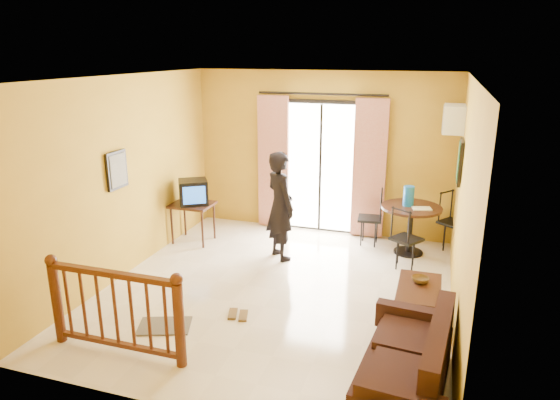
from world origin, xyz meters
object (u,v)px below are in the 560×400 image
(coffee_table, at_px, (418,297))
(standing_person, at_px, (280,206))
(dining_table, at_px, (411,216))
(sofa, at_px, (410,366))
(television, at_px, (193,192))

(coffee_table, relative_size, standing_person, 0.54)
(dining_table, bearing_deg, sofa, -85.96)
(dining_table, xyz_separation_m, sofa, (0.25, -3.48, -0.34))
(television, distance_m, sofa, 4.75)
(dining_table, bearing_deg, television, -170.35)
(sofa, bearing_deg, standing_person, 133.94)
(television, height_order, dining_table, television)
(television, bearing_deg, standing_person, -39.03)
(standing_person, bearing_deg, coffee_table, -165.76)
(television, distance_m, standing_person, 1.58)
(coffee_table, distance_m, standing_person, 2.54)
(television, bearing_deg, coffee_table, -52.92)
(television, height_order, standing_person, standing_person)
(coffee_table, xyz_separation_m, standing_person, (-2.15, 1.24, 0.57))
(television, height_order, sofa, television)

